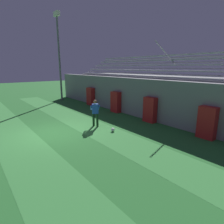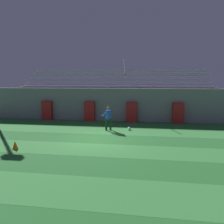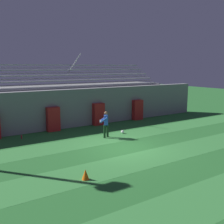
% 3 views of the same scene
% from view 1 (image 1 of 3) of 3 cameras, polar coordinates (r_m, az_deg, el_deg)
% --- Properties ---
extents(ground_plane, '(80.00, 80.00, 0.00)m').
position_cam_1_polar(ground_plane, '(11.02, -17.32, -6.18)').
color(ground_plane, '#286B2D').
extents(turf_stripe_mid, '(28.00, 2.07, 0.01)m').
position_cam_1_polar(turf_stripe_mid, '(10.58, -26.82, -7.89)').
color(turf_stripe_mid, '#38843D').
rests_on(turf_stripe_mid, ground).
extents(turf_stripe_far, '(28.00, 2.07, 0.01)m').
position_cam_1_polar(turf_stripe_far, '(11.95, -7.06, -4.11)').
color(turf_stripe_far, '#38843D').
rests_on(turf_stripe_far, ground).
extents(back_wall, '(24.00, 0.60, 2.80)m').
position_cam_1_polar(back_wall, '(14.20, 7.52, 4.48)').
color(back_wall, gray).
rests_on(back_wall, ground).
extents(padding_pillar_gate_left, '(0.88, 0.44, 1.67)m').
position_cam_1_polar(padding_pillar_gate_left, '(15.24, 1.16, 3.05)').
color(padding_pillar_gate_left, '#B21E1E').
rests_on(padding_pillar_gate_left, ground).
extents(padding_pillar_gate_right, '(0.88, 0.44, 1.67)m').
position_cam_1_polar(padding_pillar_gate_right, '(12.71, 11.50, 0.67)').
color(padding_pillar_gate_right, '#B21E1E').
rests_on(padding_pillar_gate_right, ground).
extents(padding_pillar_far_left, '(0.88, 0.44, 1.67)m').
position_cam_1_polar(padding_pillar_far_left, '(18.37, -6.55, 4.76)').
color(padding_pillar_far_left, '#B21E1E').
rests_on(padding_pillar_far_left, ground).
extents(padding_pillar_far_right, '(0.88, 0.44, 1.67)m').
position_cam_1_polar(padding_pillar_far_right, '(10.74, 27.00, -2.91)').
color(padding_pillar_far_right, '#B21E1E').
rests_on(padding_pillar_far_right, ground).
extents(bleacher_stand, '(18.00, 4.05, 5.43)m').
position_cam_1_polar(bleacher_stand, '(15.93, 13.49, 5.58)').
color(bleacher_stand, gray).
rests_on(bleacher_stand, ground).
extents(floodlight_pole, '(0.90, 0.36, 9.14)m').
position_cam_1_polar(floodlight_pole, '(21.75, -15.94, 18.50)').
color(floodlight_pole, slate).
rests_on(floodlight_pole, ground).
extents(goalkeeper, '(0.71, 0.73, 1.67)m').
position_cam_1_polar(goalkeeper, '(11.54, -5.13, 0.20)').
color(goalkeeper, '#143319').
rests_on(goalkeeper, ground).
extents(soccer_ball, '(0.22, 0.22, 0.22)m').
position_cam_1_polar(soccer_ball, '(10.76, 0.26, -5.41)').
color(soccer_ball, white).
rests_on(soccer_ball, ground).
extents(water_bottle, '(0.07, 0.07, 0.24)m').
position_cam_1_polar(water_bottle, '(16.81, -6.29, 1.47)').
color(water_bottle, red).
rests_on(water_bottle, ground).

